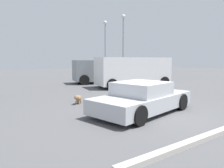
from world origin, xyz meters
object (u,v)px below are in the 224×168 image
object	(u,v)px
sedan_foreground	(142,98)
van_white	(133,71)
light_post_mid	(105,39)
dog	(78,98)
light_post_far	(123,35)
suv_dark	(103,70)

from	to	relation	value
sedan_foreground	van_white	bearing A→B (deg)	40.60
light_post_mid	dog	bearing A→B (deg)	-128.13
light_post_far	van_white	bearing A→B (deg)	-123.83
sedan_foreground	van_white	xyz separation A→B (m)	(4.70, 5.94, 0.61)
van_white	light_post_far	bearing A→B (deg)	-111.27
sedan_foreground	light_post_mid	size ratio (longest dim) A/B	0.69
sedan_foreground	suv_dark	size ratio (longest dim) A/B	0.86
van_white	suv_dark	xyz separation A→B (m)	(-0.26, 3.53, -0.10)
dog	light_post_far	distance (m)	15.45
dog	van_white	bearing A→B (deg)	163.82
light_post_far	dog	bearing A→B (deg)	-136.40
sedan_foreground	dog	xyz separation A→B (m)	(-1.27, 2.84, -0.28)
sedan_foreground	light_post_mid	bearing A→B (deg)	49.53
dog	light_post_mid	distance (m)	16.96
sedan_foreground	dog	distance (m)	3.12
light_post_mid	light_post_far	size ratio (longest dim) A/B	0.95
dog	light_post_far	size ratio (longest dim) A/B	0.07
dog	light_post_far	bearing A→B (deg)	179.93
dog	light_post_mid	size ratio (longest dim) A/B	0.07
van_white	light_post_far	distance (m)	9.24
dog	van_white	size ratio (longest dim) A/B	0.09
suv_dark	light_post_mid	size ratio (longest dim) A/B	0.81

